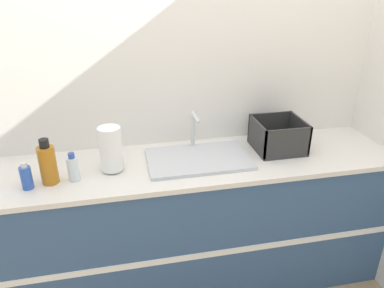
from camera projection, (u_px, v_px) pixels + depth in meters
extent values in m
cube|color=silver|center=(176.00, 78.00, 2.25)|extent=(4.87, 0.06, 2.60)
cube|color=#33517A|center=(187.00, 226.00, 2.35)|extent=(2.47, 0.55, 0.86)
cube|color=white|center=(196.00, 256.00, 2.11)|extent=(2.47, 0.01, 0.04)
cube|color=silver|center=(186.00, 164.00, 2.16)|extent=(2.49, 0.58, 0.03)
cube|color=silver|center=(198.00, 159.00, 2.15)|extent=(0.59, 0.37, 0.02)
cylinder|color=silver|center=(193.00, 129.00, 2.25)|extent=(0.02, 0.02, 0.22)
cylinder|color=silver|center=(195.00, 117.00, 2.13)|extent=(0.02, 0.16, 0.02)
cylinder|color=#4C4C51|center=(113.00, 169.00, 2.05)|extent=(0.09, 0.09, 0.01)
cylinder|color=white|center=(111.00, 149.00, 2.00)|extent=(0.12, 0.12, 0.24)
cube|color=#2D2D2D|center=(277.00, 148.00, 2.29)|extent=(0.28, 0.28, 0.01)
cube|color=#2D2D2D|center=(288.00, 143.00, 2.14)|extent=(0.28, 0.01, 0.18)
cube|color=#2D2D2D|center=(270.00, 126.00, 2.37)|extent=(0.28, 0.01, 0.18)
cube|color=#2D2D2D|center=(257.00, 136.00, 2.23)|extent=(0.01, 0.28, 0.18)
cube|color=#2D2D2D|center=(299.00, 132.00, 2.28)|extent=(0.01, 0.28, 0.18)
cylinder|color=silver|center=(73.00, 169.00, 1.94)|extent=(0.06, 0.06, 0.13)
cylinder|color=#334C9E|center=(71.00, 156.00, 1.90)|extent=(0.03, 0.03, 0.03)
cylinder|color=#2D56B7|center=(26.00, 178.00, 1.86)|extent=(0.06, 0.06, 0.12)
cylinder|color=silver|center=(24.00, 165.00, 1.83)|extent=(0.03, 0.03, 0.03)
cylinder|color=#B26B19|center=(48.00, 165.00, 1.90)|extent=(0.09, 0.09, 0.20)
cylinder|color=black|center=(44.00, 143.00, 1.85)|extent=(0.05, 0.05, 0.04)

